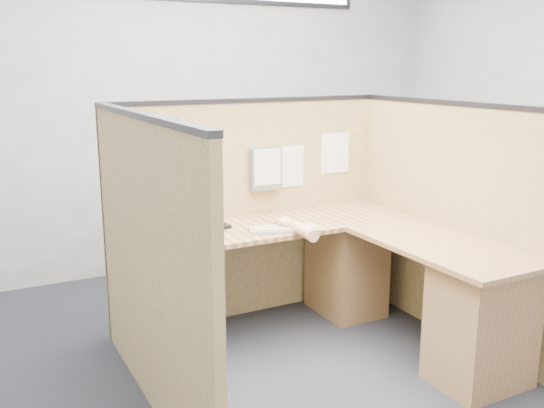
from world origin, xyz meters
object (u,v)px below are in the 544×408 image
l_desk (327,286)px  mouse (285,226)px  keyboard (284,229)px  laptop (193,216)px

l_desk → mouse: (-0.18, 0.23, 0.36)m
keyboard → l_desk: bearing=-23.4°
mouse → l_desk: bearing=-52.5°
keyboard → mouse: (0.03, 0.04, 0.01)m
l_desk → keyboard: bearing=137.1°
l_desk → keyboard: 0.45m
mouse → keyboard: bearing=-123.4°
keyboard → laptop: bearing=158.1°
laptop → mouse: 0.60m
keyboard → mouse: mouse is taller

